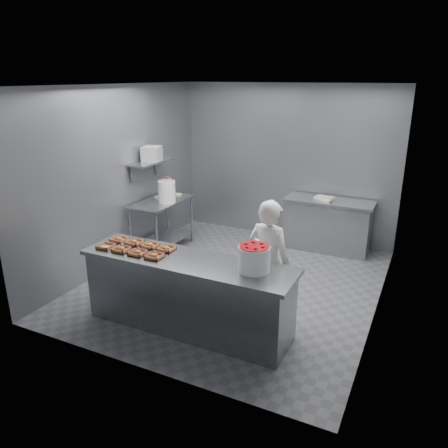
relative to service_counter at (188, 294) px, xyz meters
The scene contains 24 objects.
floor 1.42m from the service_counter, 90.00° to the left, with size 4.50×4.50×0.00m, color #4C4C51.
ceiling 2.71m from the service_counter, 90.00° to the left, with size 4.50×4.50×0.00m, color white.
wall_back 3.72m from the service_counter, 90.00° to the left, with size 4.00×0.04×2.80m, color slate.
wall_left 2.59m from the service_counter, 145.98° to the left, with size 0.04×4.50×2.80m, color slate.
wall_right 2.59m from the service_counter, 34.02° to the left, with size 0.04×4.50×2.80m, color slate.
service_counter is the anchor object (origin of this frame).
prep_table 2.56m from the service_counter, 130.24° to the left, with size 0.60×1.20×0.90m.
back_counter 3.37m from the service_counter, 74.52° to the left, with size 1.50×0.60×0.90m.
wall_shelf 2.88m from the service_counter, 133.03° to the left, with size 0.35×0.90×0.03m, color slate.
tray_0 1.18m from the service_counter, behind, with size 0.19×0.18×0.04m.
tray_1 0.97m from the service_counter, behind, with size 0.19×0.18×0.06m.
tray_2 0.77m from the service_counter, 167.98° to the right, with size 0.19×0.18×0.06m.
tray_3 0.61m from the service_counter, 160.50° to the right, with size 0.19×0.18×0.06m.
tray_4 1.19m from the service_counter, behind, with size 0.19×0.18×0.06m.
tray_5 0.97m from the service_counter, behind, with size 0.19×0.18×0.06m.
tray_6 0.77m from the service_counter, 167.97° to the left, with size 0.19×0.18×0.06m.
tray_7 0.61m from the service_counter, 160.49° to the left, with size 0.19×0.18×0.06m.
worker 1.04m from the service_counter, 37.25° to the left, with size 0.57×0.37×1.56m, color white.
strawberry_tub 1.01m from the service_counter, ahead, with size 0.35×0.35×0.29m.
glaze_bucket 2.54m from the service_counter, 128.17° to the left, with size 0.30×0.28×0.44m.
bucket_lid 2.77m from the service_counter, 129.13° to the left, with size 0.30×0.30×0.02m, color white.
rag 2.93m from the service_counter, 124.22° to the left, with size 0.16×0.13×0.02m, color #CCB28C.
appliance 2.96m from the service_counter, 132.50° to the left, with size 0.28×0.32×0.24m, color gray.
paper_stack 3.38m from the service_counter, 75.97° to the left, with size 0.30×0.22×0.05m, color silver.
Camera 1 is at (2.42, -5.34, 2.92)m, focal length 35.00 mm.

